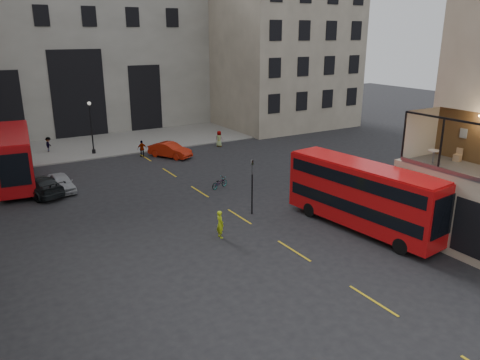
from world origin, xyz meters
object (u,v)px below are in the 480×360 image
traffic_light_near (252,180)px  pedestrian_a (4,155)px  street_lamp_b (92,131)px  pedestrian_d (219,139)px  cafe_chair_d (457,157)px  car_c (39,186)px  car_a (61,183)px  bus_far (15,155)px  bus_near (363,193)px  cyclist (220,224)px  pedestrian_b (49,145)px  pedestrian_c (142,149)px  bicycle (219,183)px  car_b (170,150)px  cafe_table_far (434,155)px

traffic_light_near → pedestrian_a: 26.28m
street_lamp_b → traffic_light_near: bearing=-77.2°
pedestrian_d → cafe_chair_d: 27.66m
traffic_light_near → car_c: traffic_light_near is taller
car_a → bus_far: bearing=121.4°
bus_near → pedestrian_a: bus_near is taller
traffic_light_near → street_lamp_b: bearing=102.8°
cyclist → pedestrian_d: 23.52m
pedestrian_b → pedestrian_c: size_ratio=1.00×
street_lamp_b → pedestrian_d: size_ratio=3.11×
cyclist → pedestrian_a: bearing=21.4°
street_lamp_b → pedestrian_c: 5.43m
pedestrian_c → car_c: bearing=37.8°
car_a → bicycle: car_a is taller
traffic_light_near → car_c: size_ratio=0.75×
pedestrian_a → pedestrian_d: bearing=0.7°
car_b → bicycle: (-0.41, -10.93, -0.29)m
street_lamp_b → bus_far: street_lamp_b is taller
car_b → bicycle: size_ratio=2.64×
pedestrian_a → pedestrian_b: pedestrian_a is taller
bicycle → pedestrian_a: (-13.86, 16.72, 0.44)m
bus_far → cafe_table_far: size_ratio=13.28×
car_c → bicycle: bearing=137.5°
pedestrian_b → pedestrian_c: (7.64, -6.42, -0.00)m
car_a → cafe_chair_d: bearing=-50.8°
bicycle → cyclist: cyclist is taller
car_b → pedestrian_a: 15.40m
traffic_light_near → bus_far: bus_far is taller
cafe_table_far → cafe_chair_d: (1.77, -0.32, -0.31)m
traffic_light_near → pedestrian_c: (-1.11, 18.56, -1.60)m
pedestrian_d → cafe_table_far: (-0.75, -27.04, 4.29)m
traffic_light_near → bicycle: (0.76, 6.01, -1.98)m
bus_near → bus_far: bus_far is taller
bus_near → traffic_light_near: bearing=128.7°
pedestrian_b → cafe_chair_d: bearing=-128.4°
car_c → pedestrian_c: (10.66, 7.05, 0.09)m
pedestrian_b → pedestrian_d: (16.26, -6.52, 0.03)m
pedestrian_d → street_lamp_b: bearing=39.8°
street_lamp_b → pedestrian_d: 13.09m
car_b → bicycle: bearing=-121.8°
pedestrian_a → pedestrian_d: size_ratio=1.03×
pedestrian_a → cyclist: bearing=-56.9°
pedestrian_a → cafe_chair_d: bearing=-43.2°
bus_far → cafe_table_far: bearing=-51.1°
traffic_light_near → cafe_table_far: size_ratio=4.62×
pedestrian_c → cafe_table_far: bearing=110.4°
pedestrian_c → pedestrian_d: 8.62m
traffic_light_near → street_lamp_b: street_lamp_b is taller
bicycle → pedestrian_d: bearing=-48.3°
bus_far → car_a: size_ratio=2.80×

